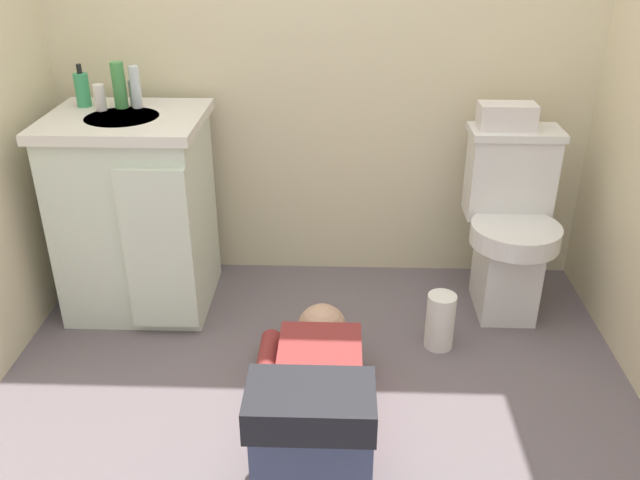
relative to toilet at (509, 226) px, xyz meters
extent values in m
cube|color=#665B60|center=(-0.77, -0.77, -0.39)|extent=(2.77, 3.14, 0.04)
cube|color=silver|center=(0.00, -0.04, -0.18)|extent=(0.22, 0.30, 0.38)
cylinder|color=silver|center=(0.00, -0.10, 0.01)|extent=(0.35, 0.35, 0.08)
cube|color=silver|center=(0.00, 0.09, 0.18)|extent=(0.34, 0.17, 0.34)
cube|color=silver|center=(0.00, 0.09, 0.37)|extent=(0.36, 0.19, 0.03)
cube|color=silver|center=(-1.52, -0.02, 0.02)|extent=(0.56, 0.48, 0.78)
cube|color=silver|center=(-1.52, -0.02, 0.43)|extent=(0.60, 0.52, 0.04)
cylinder|color=silver|center=(-1.52, -0.04, 0.43)|extent=(0.28, 0.28, 0.05)
cube|color=silver|center=(-1.37, -0.27, 0.00)|extent=(0.26, 0.03, 0.66)
cylinder|color=silver|center=(-1.52, 0.12, 0.50)|extent=(0.02, 0.02, 0.10)
cube|color=maroon|center=(-0.75, -0.69, -0.28)|extent=(0.29, 0.52, 0.17)
sphere|color=tan|center=(-0.75, -0.36, -0.27)|extent=(0.19, 0.19, 0.19)
cube|color=#464E70|center=(-0.75, -1.05, -0.19)|extent=(0.31, 0.28, 0.20)
cube|color=#464E70|center=(-0.75, -1.19, -0.07)|extent=(0.31, 0.12, 0.32)
cube|color=black|center=(-0.75, -1.23, 0.11)|extent=(0.31, 0.19, 0.09)
cylinder|color=maroon|center=(-0.94, -0.53, -0.31)|extent=(0.08, 0.30, 0.08)
cube|color=silver|center=(-0.04, 0.09, 0.43)|extent=(0.22, 0.11, 0.10)
cylinder|color=#3A9D62|center=(-1.71, 0.10, 0.52)|extent=(0.06, 0.06, 0.13)
cylinder|color=black|center=(-1.71, 0.10, 0.60)|extent=(0.02, 0.02, 0.04)
cylinder|color=white|center=(-1.63, 0.05, 0.50)|extent=(0.04, 0.04, 0.10)
cylinder|color=#48974C|center=(-1.56, 0.09, 0.54)|extent=(0.05, 0.05, 0.18)
cylinder|color=silver|center=(-1.49, 0.09, 0.53)|extent=(0.04, 0.04, 0.16)
cylinder|color=white|center=(-0.30, -0.32, -0.25)|extent=(0.11, 0.11, 0.23)
camera|label=1|loc=(-0.69, -2.46, 1.17)|focal=37.31mm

